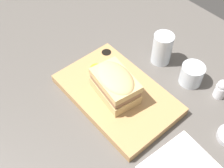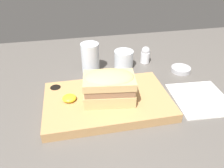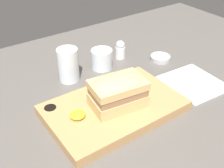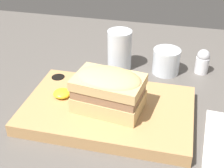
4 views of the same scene
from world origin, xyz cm
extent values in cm
cube|color=#56514C|center=(0.00, 0.00, 1.00)|extent=(158.38, 101.74, 2.00)
cube|color=tan|center=(-5.12, -5.10, 3.38)|extent=(35.75, 22.78, 2.76)
cylinder|color=black|center=(-19.81, 3.10, 4.14)|extent=(3.19, 3.19, 1.38)
cube|color=tan|center=(-4.73, -6.15, 6.46)|extent=(14.89, 10.72, 3.40)
cube|color=#936B4C|center=(-4.73, -6.15, 9.15)|extent=(14.29, 10.29, 1.96)
cube|color=tan|center=(-4.73, -6.15, 11.15)|extent=(14.89, 10.72, 2.04)
ellipsoid|color=tan|center=(-4.73, -6.15, 12.00)|extent=(14.59, 10.51, 3.06)
ellipsoid|color=gold|center=(-15.82, -4.36, 5.54)|extent=(3.89, 3.89, 1.56)
cylinder|color=silver|center=(-7.35, 16.26, 7.34)|extent=(6.45, 6.45, 10.67)
cylinder|color=silver|center=(-7.35, 16.26, 4.60)|extent=(5.68, 5.68, 4.80)
cylinder|color=silver|center=(5.17, 16.53, 5.32)|extent=(7.09, 7.09, 6.64)
cylinder|color=black|center=(5.17, 16.53, 4.77)|extent=(6.38, 6.38, 5.14)
cylinder|color=white|center=(14.49, 18.77, 4.18)|extent=(3.52, 3.52, 4.35)
sphere|color=#B7B7BC|center=(14.49, 18.77, 6.97)|extent=(3.34, 3.34, 3.34)
camera|label=1|loc=(32.65, -39.21, 70.17)|focal=45.00mm
camera|label=2|loc=(-13.91, -54.90, 42.08)|focal=35.00mm
camera|label=3|loc=(-39.51, -53.11, 50.54)|focal=45.00mm
camera|label=4|loc=(8.27, -57.19, 44.08)|focal=50.00mm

